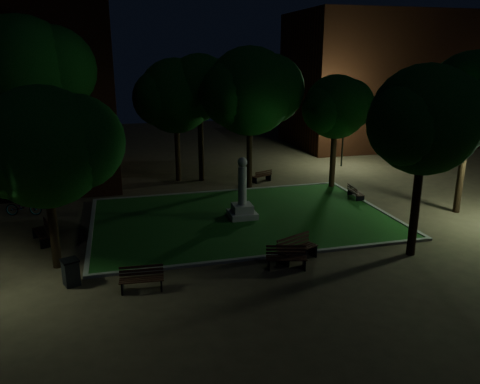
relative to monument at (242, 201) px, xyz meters
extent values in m
plane|color=#4B3D28|center=(0.00, -2.00, -0.96)|extent=(80.00, 80.00, 0.00)
cube|color=#1C5118|center=(0.00, 0.00, -0.92)|extent=(15.00, 10.00, 0.08)
cube|color=slate|center=(0.00, -5.10, -0.90)|extent=(15.40, 0.20, 0.12)
cube|color=slate|center=(0.00, 5.10, -0.90)|extent=(15.40, 0.20, 0.12)
cube|color=slate|center=(-7.60, 0.00, -0.90)|extent=(0.20, 10.00, 0.12)
cube|color=slate|center=(7.60, 0.00, -0.90)|extent=(0.20, 10.00, 0.12)
cube|color=#9E9990|center=(0.00, 0.00, -0.73)|extent=(1.40, 1.40, 0.30)
cube|color=#9E9990|center=(0.00, 0.00, -0.38)|extent=(1.00, 1.00, 0.40)
cylinder|color=#9E9990|center=(0.00, 0.00, 0.82)|extent=(0.44, 0.44, 2.00)
sphere|color=#9E9990|center=(0.00, 0.00, 2.07)|extent=(0.50, 0.50, 0.50)
plane|color=#FF611E|center=(-13.00, 8.70, 2.54)|extent=(6.30, 0.00, 6.30)
cube|color=#441D0D|center=(18.00, 18.00, 5.04)|extent=(16.00, 10.00, 12.00)
cylinder|color=black|center=(-8.74, -3.75, 0.80)|extent=(0.36, 0.36, 3.51)
sphere|color=#115114|center=(-8.74, -3.75, 3.95)|extent=(4.65, 4.65, 4.65)
sphere|color=#115114|center=(-7.58, -3.55, 4.05)|extent=(3.72, 3.72, 3.72)
sphere|color=#115114|center=(-9.67, -4.05, 3.85)|extent=(3.49, 3.49, 3.49)
cylinder|color=black|center=(-2.21, 8.62, 1.16)|extent=(0.36, 0.36, 4.24)
sphere|color=#115114|center=(-2.21, 8.62, 4.74)|extent=(4.85, 4.85, 4.85)
sphere|color=#115114|center=(-1.00, 8.82, 4.84)|extent=(3.88, 3.88, 3.88)
sphere|color=#115114|center=(-3.18, 8.32, 4.64)|extent=(3.64, 3.64, 3.64)
cylinder|color=black|center=(1.94, 5.53, 1.30)|extent=(0.36, 0.36, 4.51)
sphere|color=#115114|center=(1.94, 5.53, 5.17)|extent=(5.39, 5.39, 5.39)
sphere|color=#115114|center=(3.29, 5.73, 5.27)|extent=(4.31, 4.31, 4.31)
sphere|color=#115114|center=(0.86, 5.23, 5.07)|extent=(4.04, 4.04, 4.04)
cylinder|color=black|center=(7.16, 4.38, 1.04)|extent=(0.36, 0.36, 3.99)
sphere|color=#115114|center=(7.16, 4.38, 4.22)|extent=(3.96, 3.96, 3.96)
sphere|color=#115114|center=(8.15, 4.58, 4.32)|extent=(3.17, 3.17, 3.17)
sphere|color=#115114|center=(6.37, 4.08, 4.12)|extent=(2.97, 2.97, 2.97)
cylinder|color=black|center=(11.59, -1.92, 1.47)|extent=(0.36, 0.36, 4.86)
sphere|color=#115114|center=(11.59, -1.92, 5.28)|extent=(4.57, 4.57, 4.57)
sphere|color=#115114|center=(10.68, -2.22, 5.18)|extent=(3.43, 3.43, 3.43)
cylinder|color=black|center=(5.82, -6.27, 1.27)|extent=(0.36, 0.36, 4.44)
sphere|color=#115114|center=(5.82, -6.27, 4.81)|extent=(4.42, 4.42, 4.42)
sphere|color=#115114|center=(6.93, -6.07, 4.91)|extent=(3.53, 3.53, 3.53)
sphere|color=#115114|center=(4.94, -6.57, 4.71)|extent=(3.31, 3.31, 3.31)
cylinder|color=black|center=(-10.64, 5.25, 1.88)|extent=(0.36, 0.36, 5.67)
sphere|color=#115114|center=(-10.64, 5.25, 6.46)|extent=(5.83, 5.83, 5.83)
sphere|color=#115114|center=(-9.18, 5.45, 6.56)|extent=(4.66, 4.66, 4.66)
cylinder|color=black|center=(-0.68, 8.26, 1.54)|extent=(0.36, 0.36, 4.98)
sphere|color=#115114|center=(-0.68, 8.26, 5.31)|extent=(4.26, 4.26, 4.26)
sphere|color=#115114|center=(0.38, 8.46, 5.41)|extent=(3.41, 3.41, 3.41)
sphere|color=#115114|center=(-1.53, 7.96, 5.21)|extent=(3.19, 3.19, 3.19)
cylinder|color=black|center=(-12.72, 7.20, 1.04)|extent=(0.12, 0.12, 3.99)
sphere|color=#D8FFD8|center=(-12.27, 7.20, 3.04)|extent=(0.28, 0.28, 0.28)
cylinder|color=black|center=(10.53, 9.76, 1.22)|extent=(0.12, 0.12, 4.35)
cylinder|color=black|center=(10.53, 9.76, 3.39)|extent=(0.90, 0.08, 0.08)
sphere|color=#D8FFD8|center=(10.08, 9.76, 3.39)|extent=(0.28, 0.28, 0.28)
sphere|color=#D8FFD8|center=(10.98, 9.76, 3.39)|extent=(0.28, 0.28, 0.28)
cube|color=black|center=(-0.52, -6.06, -0.73)|extent=(0.20, 0.55, 0.45)
cube|color=black|center=(0.85, -6.43, -0.73)|extent=(0.20, 0.55, 0.45)
cube|color=#341B11|center=(0.11, -6.46, -0.50)|extent=(1.59, 0.51, 0.04)
cube|color=#341B11|center=(0.14, -6.32, -0.50)|extent=(1.59, 0.51, 0.04)
cube|color=#341B11|center=(0.18, -6.18, -0.50)|extent=(1.59, 0.51, 0.04)
cube|color=#341B11|center=(0.22, -6.04, -0.50)|extent=(1.59, 0.51, 0.04)
cube|color=#341B11|center=(0.23, -5.99, -0.40)|extent=(1.58, 0.48, 0.10)
cube|color=#341B11|center=(0.23, -5.99, -0.26)|extent=(1.58, 0.48, 0.10)
cube|color=#341B11|center=(0.23, -5.99, -0.12)|extent=(1.58, 0.48, 0.10)
cube|color=black|center=(0.16, -5.90, -0.71)|extent=(0.31, 0.60, 0.50)
cube|color=black|center=(1.63, -5.28, -0.71)|extent=(0.31, 0.60, 0.50)
cube|color=#341B11|center=(1.00, -5.82, -0.44)|extent=(1.72, 0.81, 0.05)
cube|color=#341B11|center=(0.93, -5.68, -0.44)|extent=(1.72, 0.81, 0.05)
cube|color=#341B11|center=(0.87, -5.53, -0.44)|extent=(1.72, 0.81, 0.05)
cube|color=#341B11|center=(0.81, -5.38, -0.44)|extent=(1.72, 0.81, 0.05)
cube|color=#341B11|center=(0.78, -5.32, -0.33)|extent=(1.71, 0.77, 0.11)
cube|color=#341B11|center=(0.78, -5.32, -0.17)|extent=(1.71, 0.77, 0.11)
cube|color=#341B11|center=(0.78, -5.32, -0.01)|extent=(1.71, 0.77, 0.11)
cube|color=black|center=(-6.24, -6.59, -0.74)|extent=(0.10, 0.55, 0.44)
cube|color=black|center=(-4.86, -6.69, -0.74)|extent=(0.10, 0.55, 0.44)
cube|color=#341B11|center=(-5.56, -6.86, -0.51)|extent=(1.59, 0.21, 0.04)
cube|color=#341B11|center=(-5.55, -6.72, -0.51)|extent=(1.59, 0.21, 0.04)
cube|color=#341B11|center=(-5.54, -6.58, -0.51)|extent=(1.59, 0.21, 0.04)
cube|color=#341B11|center=(-5.53, -6.44, -0.51)|extent=(1.59, 0.21, 0.04)
cube|color=#341B11|center=(-5.53, -6.38, -0.41)|extent=(1.59, 0.17, 0.10)
cube|color=#341B11|center=(-5.53, -6.38, -0.27)|extent=(1.59, 0.17, 0.10)
cube|color=#341B11|center=(-5.53, -6.38, -0.13)|extent=(1.59, 0.17, 0.10)
cube|color=black|center=(-9.91, -0.14, -0.72)|extent=(0.58, 0.26, 0.47)
cube|color=black|center=(-9.40, -1.55, -0.72)|extent=(0.58, 0.26, 0.47)
cube|color=#341B11|center=(-9.87, -0.93, -0.47)|extent=(0.67, 1.65, 0.04)
cube|color=#341B11|center=(-9.73, -0.88, -0.47)|extent=(0.67, 1.65, 0.04)
cube|color=#341B11|center=(-9.59, -0.83, -0.47)|extent=(0.67, 1.65, 0.04)
cube|color=#341B11|center=(-9.45, -0.78, -0.47)|extent=(0.67, 1.65, 0.04)
cube|color=#341B11|center=(-9.39, -0.76, -0.37)|extent=(0.64, 1.63, 0.10)
cube|color=#341B11|center=(-9.39, -0.76, -0.22)|extent=(0.64, 1.63, 0.10)
cube|color=#341B11|center=(-9.39, -0.76, -0.07)|extent=(0.64, 1.63, 0.10)
cube|color=black|center=(7.37, 1.00, -0.76)|extent=(0.50, 0.10, 0.40)
cube|color=black|center=(7.48, 2.26, -0.76)|extent=(0.50, 0.10, 0.40)
cube|color=#341B11|center=(7.62, 1.61, -0.55)|extent=(0.21, 1.45, 0.04)
cube|color=#341B11|center=(7.50, 1.62, -0.55)|extent=(0.21, 1.45, 0.04)
cube|color=#341B11|center=(7.37, 1.63, -0.55)|extent=(0.21, 1.45, 0.04)
cube|color=#341B11|center=(7.24, 1.64, -0.55)|extent=(0.21, 1.45, 0.04)
cube|color=#341B11|center=(7.19, 1.65, -0.46)|extent=(0.18, 1.45, 0.09)
cube|color=#341B11|center=(7.19, 1.65, -0.33)|extent=(0.18, 1.45, 0.09)
cube|color=#341B11|center=(7.19, 1.65, -0.20)|extent=(0.18, 1.45, 0.09)
cube|color=black|center=(3.76, 7.17, -0.76)|extent=(0.25, 0.48, 0.40)
cube|color=black|center=(2.61, 6.66, -0.76)|extent=(0.25, 0.48, 0.40)
cube|color=#341B11|center=(3.11, 7.10, -0.55)|extent=(1.35, 0.65, 0.04)
cube|color=#341B11|center=(3.16, 6.98, -0.55)|extent=(1.35, 0.65, 0.04)
cube|color=#341B11|center=(3.21, 6.86, -0.55)|extent=(1.35, 0.65, 0.04)
cube|color=#341B11|center=(3.26, 6.75, -0.55)|extent=(1.35, 0.65, 0.04)
cube|color=#341B11|center=(3.28, 6.70, -0.46)|extent=(1.34, 0.63, 0.09)
cube|color=#341B11|center=(3.28, 6.70, -0.33)|extent=(1.34, 0.63, 0.09)
cube|color=#341B11|center=(3.28, 6.70, -0.21)|extent=(1.34, 0.63, 0.09)
cube|color=black|center=(-8.06, -5.52, -0.48)|extent=(0.68, 0.68, 0.95)
cube|color=black|center=(-8.06, -5.52, 0.02)|extent=(0.77, 0.77, 0.06)
imported|color=black|center=(-11.16, 3.47, -0.46)|extent=(1.97, 1.04, 0.99)
camera|label=1|loc=(-5.98, -22.38, 7.26)|focal=35.00mm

